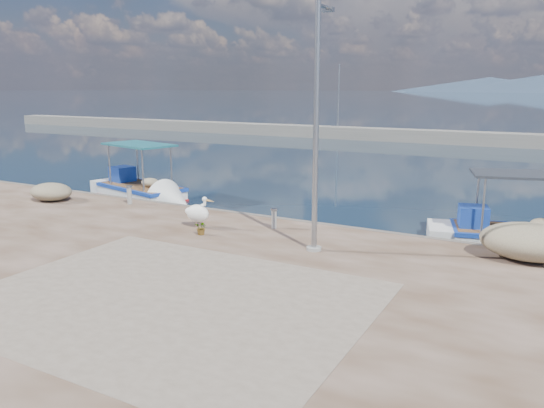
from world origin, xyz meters
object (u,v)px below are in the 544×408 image
at_px(boat_left, 141,193).
at_px(boat_right, 517,239).
at_px(lamp_post, 316,139).
at_px(pelican, 198,213).
at_px(bollard_near, 274,218).

relative_size(boat_left, boat_right, 1.05).
relative_size(boat_left, lamp_post, 0.95).
xyz_separation_m(pelican, lamp_post, (4.56, -0.43, 2.77)).
bearing_deg(pelican, lamp_post, -7.33).
bearing_deg(boat_left, lamp_post, -10.37).
bearing_deg(boat_right, pelican, -169.07).
height_order(lamp_post, bollard_near, lamp_post).
distance_m(pelican, lamp_post, 5.35).
height_order(boat_left, lamp_post, lamp_post).
bearing_deg(pelican, boat_right, 23.90).
distance_m(lamp_post, bollard_near, 4.01).
relative_size(boat_right, pelican, 5.53).
relative_size(boat_left, pelican, 5.82).
bearing_deg(boat_right, bollard_near, -169.34).
distance_m(boat_right, bollard_near, 8.21).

